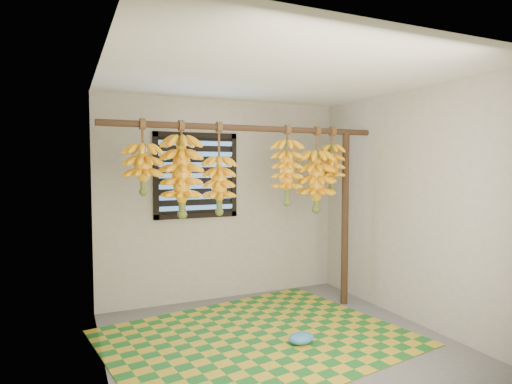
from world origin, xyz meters
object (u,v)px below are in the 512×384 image
banana_bunch_b (182,176)px  banana_bunch_f (332,167)px  banana_bunch_d (287,172)px  plastic_bag (301,338)px  banana_bunch_c (219,185)px  support_post (345,219)px  woven_mat (257,338)px  banana_bunch_e (316,181)px  banana_bunch_a (143,169)px

banana_bunch_b → banana_bunch_f: size_ratio=1.29×
banana_bunch_d → plastic_bag: bearing=-109.2°
banana_bunch_f → banana_bunch_c: bearing=180.0°
support_post → plastic_bag: 1.62m
banana_bunch_b → banana_bunch_d: (1.16, 0.00, 0.03)m
banana_bunch_c → banana_bunch_d: size_ratio=1.08×
banana_bunch_c → support_post: bearing=0.0°
woven_mat → banana_bunch_f: size_ratio=3.68×
support_post → banana_bunch_c: bearing=-180.0°
banana_bunch_e → banana_bunch_f: same height
banana_bunch_a → support_post: bearing=0.0°
woven_mat → banana_bunch_e: bearing=28.0°
banana_bunch_b → banana_bunch_d: bearing=0.0°
plastic_bag → banana_bunch_c: (-0.49, 0.80, 1.36)m
plastic_bag → banana_bunch_b: banana_bunch_b is taller
woven_mat → banana_bunch_b: banana_bunch_b is taller
banana_bunch_c → plastic_bag: bearing=-58.5°
banana_bunch_d → banana_bunch_f: 0.58m
banana_bunch_a → banana_bunch_b: same height
support_post → banana_bunch_e: banana_bunch_e is taller
banana_bunch_d → banana_bunch_f: (0.58, -0.00, 0.05)m
woven_mat → banana_bunch_d: bearing=41.0°
plastic_bag → banana_bunch_e: 1.73m
plastic_bag → banana_bunch_e: (0.65, 0.80, 1.38)m
banana_bunch_e → woven_mat: bearing=-152.0°
banana_bunch_c → banana_bunch_e: same height
banana_bunch_b → banana_bunch_c: bearing=-0.0°
banana_bunch_a → banana_bunch_d: same height
banana_bunch_b → banana_bunch_e: bearing=0.0°
woven_mat → banana_bunch_b: bearing=138.2°
woven_mat → plastic_bag: 0.43m
banana_bunch_b → banana_bunch_f: same height
plastic_bag → banana_bunch_f: banana_bunch_f is taller
banana_bunch_d → banana_bunch_f: same height
banana_bunch_b → banana_bunch_d: same height
banana_bunch_a → banana_bunch_d: 1.52m
banana_bunch_c → banana_bunch_d: 0.78m
banana_bunch_c → woven_mat: bearing=-69.8°
woven_mat → banana_bunch_b: 1.69m
banana_bunch_f → woven_mat: bearing=-156.3°
banana_bunch_e → banana_bunch_f: size_ratio=1.30×
support_post → banana_bunch_a: bearing=180.0°
banana_bunch_f → banana_bunch_e: bearing=180.0°
woven_mat → banana_bunch_c: (-0.19, 0.51, 1.42)m
banana_bunch_b → banana_bunch_d: size_ratio=1.09×
banana_bunch_f → plastic_bag: bearing=-136.8°
plastic_bag → banana_bunch_d: size_ratio=0.29×
banana_bunch_d → banana_bunch_b: bearing=180.0°
support_post → banana_bunch_c: size_ratio=2.17×
plastic_bag → banana_bunch_d: bearing=70.8°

